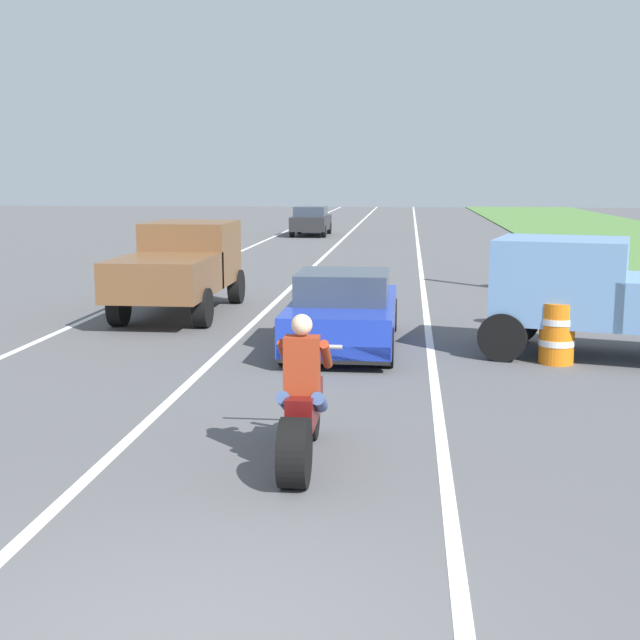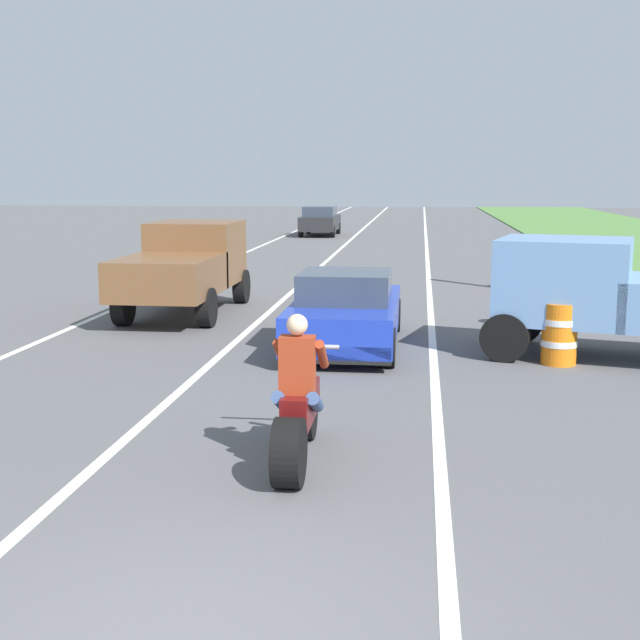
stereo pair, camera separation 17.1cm
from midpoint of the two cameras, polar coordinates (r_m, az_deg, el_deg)
The scene contains 11 objects.
lane_stripe_left_solid at distance 25.86m, azimuth -8.63°, elevation 2.92°, with size 0.14×120.00×0.01m, color white.
lane_stripe_right_solid at distance 24.93m, azimuth 7.56°, elevation 2.70°, with size 0.14×120.00×0.01m, color white.
lane_stripe_centre_dashed at distance 25.14m, azimuth -0.68°, elevation 2.84°, with size 0.14×120.00×0.01m, color white.
motorcycle_with_rider at distance 8.79m, azimuth -0.97°, elevation -6.21°, with size 0.70×2.21×1.62m.
sports_car_blue at distance 14.92m, azimuth 2.10°, elevation 0.53°, with size 1.84×4.30×1.37m.
pickup_truck_left_lane_brown at distance 18.75m, azimuth -8.83°, elevation 3.77°, with size 2.02×4.80×1.98m.
pickup_truck_right_shoulder_light_blue at distance 14.73m, azimuth 20.07°, elevation 1.71°, with size 5.14×3.14×1.98m.
construction_barrel_nearest at distance 14.13m, azimuth 16.23°, elevation -0.88°, with size 0.58×0.58×1.00m.
construction_barrel_mid at distance 17.36m, azimuth 14.58°, elevation 1.10°, with size 0.58×0.58×1.00m.
construction_barrel_far at distance 23.22m, azimuth 14.14°, elevation 3.22°, with size 0.58×0.58×1.00m.
distant_car_far_ahead at distance 43.51m, azimuth 0.11°, elevation 6.75°, with size 1.80×4.00×1.50m.
Camera 2 is at (1.55, -4.74, 3.00)m, focal length 47.28 mm.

